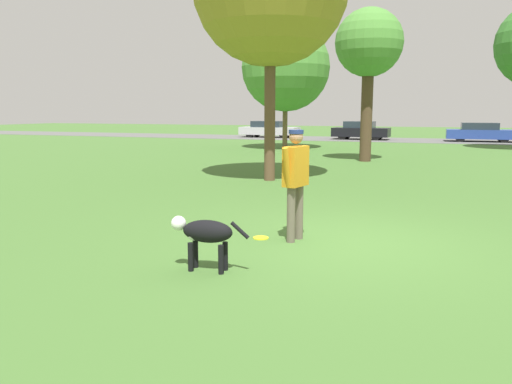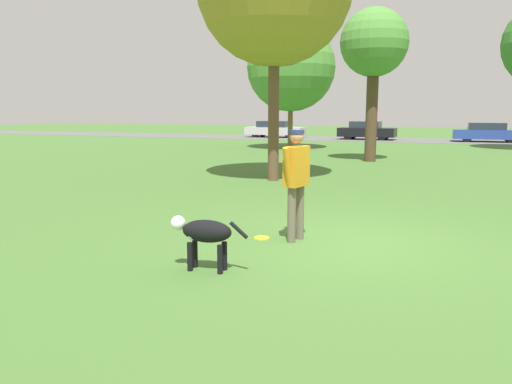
% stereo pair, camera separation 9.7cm
% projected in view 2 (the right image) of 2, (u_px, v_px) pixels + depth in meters
% --- Properties ---
extents(ground_plane, '(120.00, 120.00, 0.00)m').
position_uv_depth(ground_plane, '(346.00, 243.00, 7.74)').
color(ground_plane, '#426B2D').
extents(far_road_strip, '(120.00, 6.00, 0.01)m').
position_uv_depth(far_road_strip, '(426.00, 141.00, 34.33)').
color(far_road_strip, '#5B5B59').
rests_on(far_road_strip, ground_plane).
extents(person, '(0.32, 0.74, 1.74)m').
position_uv_depth(person, '(296.00, 175.00, 7.72)').
color(person, '#665B4C').
rests_on(person, ground_plane).
extents(dog, '(1.06, 0.33, 0.69)m').
position_uv_depth(dog, '(204.00, 233.00, 6.35)').
color(dog, black).
rests_on(dog, ground_plane).
extents(frisbee, '(0.25, 0.25, 0.02)m').
position_uv_depth(frisbee, '(262.00, 238.00, 8.02)').
color(frisbee, yellow).
rests_on(frisbee, ground_plane).
extents(tree_mid_center, '(2.67, 2.67, 6.02)m').
position_uv_depth(tree_mid_center, '(374.00, 45.00, 19.53)').
color(tree_mid_center, '#4C3826').
rests_on(tree_mid_center, ground_plane).
extents(tree_far_left, '(4.67, 4.67, 6.66)m').
position_uv_depth(tree_far_left, '(291.00, 67.00, 26.28)').
color(tree_far_left, brown).
rests_on(tree_far_left, ground_plane).
extents(parked_car_silver, '(4.48, 1.86, 1.26)m').
position_uv_depth(parked_car_silver, '(275.00, 129.00, 38.49)').
color(parked_car_silver, '#B7B7BC').
rests_on(parked_car_silver, ground_plane).
extents(parked_car_black, '(4.03, 1.91, 1.30)m').
position_uv_depth(parked_car_black, '(367.00, 131.00, 35.50)').
color(parked_car_black, black).
rests_on(parked_car_black, ground_plane).
extents(parked_car_blue, '(4.38, 1.87, 1.26)m').
position_uv_depth(parked_car_blue, '(488.00, 132.00, 32.78)').
color(parked_car_blue, '#284293').
rests_on(parked_car_blue, ground_plane).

